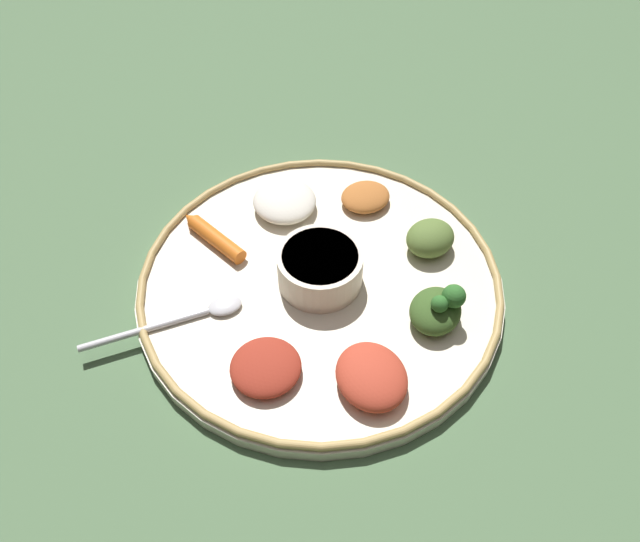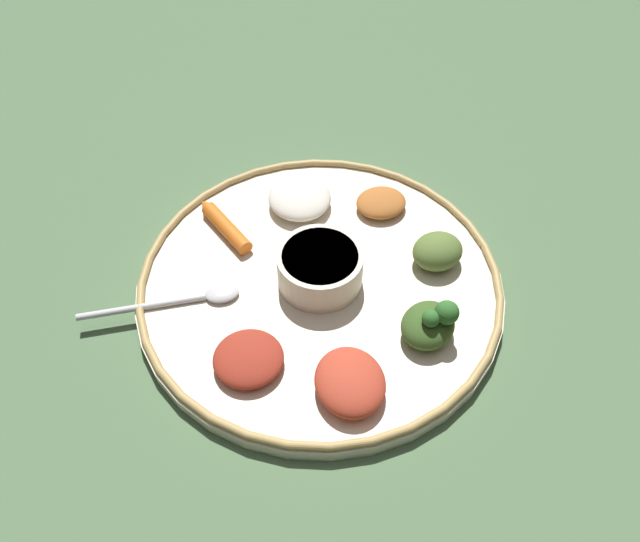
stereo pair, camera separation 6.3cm
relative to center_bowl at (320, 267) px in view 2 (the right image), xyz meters
The scene contains 12 objects.
ground_plane 0.04m from the center_bowl, ahead, with size 2.40×2.40×0.00m, color #4C6B47.
platter 0.03m from the center_bowl, ahead, with size 0.38×0.38×0.01m, color beige.
platter_rim 0.02m from the center_bowl, ahead, with size 0.37×0.37×0.01m, color tan.
center_bowl is the anchor object (origin of this frame).
spoon 0.14m from the center_bowl, 65.35° to the left, with size 0.08×0.15×0.01m.
greens_pile 0.12m from the center_bowl, 159.35° to the right, with size 0.06×0.07×0.05m.
carrot_near_spoon 0.13m from the center_bowl, 19.43° to the left, with size 0.09×0.02×0.02m.
mound_collards 0.13m from the center_bowl, 114.65° to the right, with size 0.05×0.05×0.03m, color #567033.
mound_beet 0.12m from the center_bowl, 110.35° to the left, with size 0.06×0.07×0.02m, color maroon.
mound_rice_white 0.11m from the center_bowl, 24.65° to the right, with size 0.07×0.07×0.02m, color silver.
mound_chickpea 0.13m from the center_bowl, 69.65° to the right, with size 0.06×0.05×0.02m, color #B2662D.
mound_berbere_red 0.13m from the center_bowl, 155.35° to the left, with size 0.07×0.06×0.03m, color #B73D28.
Camera 2 is at (-0.32, 0.24, 0.51)m, focal length 34.56 mm.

